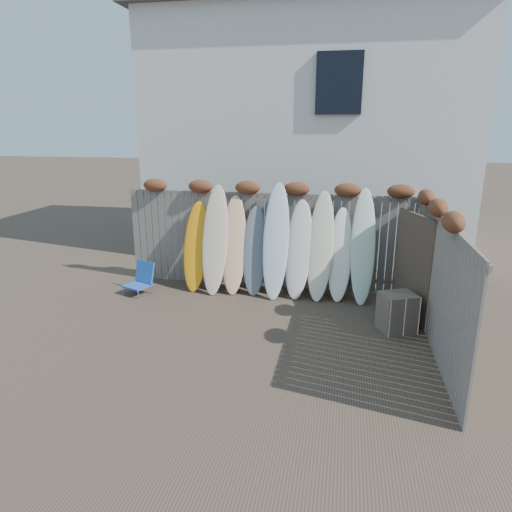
% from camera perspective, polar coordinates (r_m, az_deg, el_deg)
% --- Properties ---
extents(ground, '(80.00, 80.00, 0.00)m').
position_cam_1_polar(ground, '(7.65, -1.75, -9.67)').
color(ground, '#493A2D').
extents(back_fence, '(6.05, 0.28, 2.24)m').
position_cam_1_polar(back_fence, '(9.48, 1.74, 3.00)').
color(back_fence, slate).
rests_on(back_fence, ground).
extents(right_fence, '(0.28, 4.40, 2.24)m').
position_cam_1_polar(right_fence, '(7.45, 21.75, -2.12)').
color(right_fence, slate).
rests_on(right_fence, ground).
extents(house, '(8.50, 5.50, 6.33)m').
position_cam_1_polar(house, '(13.26, 6.77, 15.39)').
color(house, silver).
rests_on(house, ground).
extents(beach_chair, '(0.63, 0.65, 0.63)m').
position_cam_1_polar(beach_chair, '(9.64, -14.18, -2.78)').
color(beach_chair, '#2351B3').
rests_on(beach_chair, ground).
extents(wooden_crate, '(0.69, 0.64, 0.65)m').
position_cam_1_polar(wooden_crate, '(7.99, 17.24, -6.74)').
color(wooden_crate, brown).
rests_on(wooden_crate, ground).
extents(lattice_panel, '(0.46, 1.20, 1.88)m').
position_cam_1_polar(lattice_panel, '(8.39, 19.01, -1.34)').
color(lattice_panel, brown).
rests_on(lattice_panel, ground).
extents(surfboard_0, '(0.55, 0.67, 1.82)m').
position_cam_1_polar(surfboard_0, '(9.51, -7.51, 1.20)').
color(surfboard_0, '#FF970C').
rests_on(surfboard_0, ground).
extents(surfboard_1, '(0.54, 0.77, 2.17)m').
position_cam_1_polar(surfboard_1, '(9.29, -5.13, 2.04)').
color(surfboard_1, beige).
rests_on(surfboard_1, ground).
extents(surfboard_2, '(0.56, 0.73, 1.96)m').
position_cam_1_polar(surfboard_2, '(9.28, -2.78, 1.40)').
color(surfboard_2, '#E5B982').
rests_on(surfboard_2, ground).
extents(surfboard_3, '(0.54, 0.66, 1.76)m').
position_cam_1_polar(surfboard_3, '(9.21, -0.16, 0.66)').
color(surfboard_3, slate).
rests_on(surfboard_3, ground).
extents(surfboard_4, '(0.52, 0.79, 2.24)m').
position_cam_1_polar(surfboard_4, '(9.01, 2.51, 1.89)').
color(surfboard_4, silver).
rests_on(surfboard_4, ground).
extents(surfboard_5, '(0.59, 0.73, 1.92)m').
position_cam_1_polar(surfboard_5, '(9.05, 5.34, 0.83)').
color(surfboard_5, white).
rests_on(surfboard_5, ground).
extents(surfboard_6, '(0.56, 0.78, 2.10)m').
position_cam_1_polar(surfboard_6, '(8.99, 8.08, 1.24)').
color(surfboard_6, beige).
rests_on(surfboard_6, ground).
extents(surfboard_7, '(0.49, 0.66, 1.79)m').
position_cam_1_polar(surfboard_7, '(9.04, 10.46, 0.18)').
color(surfboard_7, white).
rests_on(surfboard_7, ground).
extents(surfboard_8, '(0.48, 0.78, 2.18)m').
position_cam_1_polar(surfboard_8, '(8.97, 13.23, 1.18)').
color(surfboard_8, silver).
rests_on(surfboard_8, ground).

